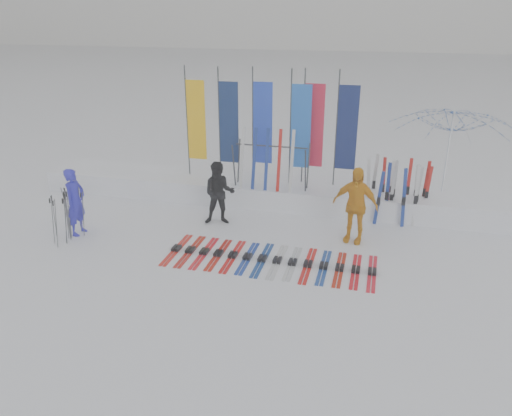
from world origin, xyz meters
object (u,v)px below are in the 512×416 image
(person_yellow, at_px, (355,205))
(tent_canopy, at_px, (448,161))
(person_blue, at_px, (76,202))
(ski_rack, at_px, (271,160))
(person_black, at_px, (219,193))
(ski_row, at_px, (269,260))

(person_yellow, height_order, tent_canopy, tent_canopy)
(person_blue, distance_m, ski_rack, 5.21)
(person_yellow, height_order, ski_rack, person_yellow)
(person_black, xyz_separation_m, ski_row, (1.74, -1.76, -0.80))
(tent_canopy, bearing_deg, person_blue, -157.48)
(person_blue, height_order, tent_canopy, tent_canopy)
(ski_rack, bearing_deg, person_black, -125.42)
(ski_row, relative_size, ski_rack, 2.29)
(ski_row, bearing_deg, tent_canopy, 45.06)
(person_yellow, relative_size, ski_rack, 0.92)
(person_yellow, bearing_deg, ski_row, -126.21)
(tent_canopy, height_order, ski_rack, tent_canopy)
(person_black, xyz_separation_m, ski_rack, (1.04, 1.46, 0.55))
(person_blue, relative_size, tent_canopy, 0.51)
(person_black, distance_m, person_yellow, 3.48)
(ski_row, bearing_deg, ski_rack, 102.36)
(person_black, height_order, ski_row, person_black)
(person_black, relative_size, ski_row, 0.36)
(person_blue, xyz_separation_m, person_yellow, (6.69, 1.27, 0.09))
(person_yellow, relative_size, tent_canopy, 0.57)
(tent_canopy, distance_m, ski_row, 5.78)
(person_black, distance_m, ski_rack, 1.87)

